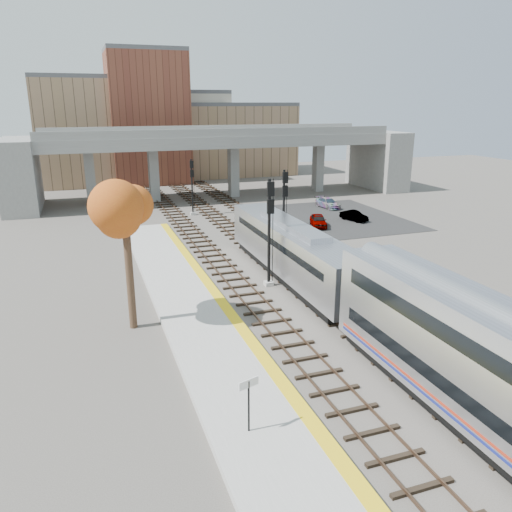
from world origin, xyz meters
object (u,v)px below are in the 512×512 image
object	(u,v)px
locomotive	(292,250)
tree	(125,214)
car_c	(328,203)
signal_mast_near	(269,233)
car_a	(318,221)
signal_mast_far	(192,189)
car_b	(354,216)
signal_mast_mid	(284,212)

from	to	relation	value
locomotive	tree	world-z (taller)	tree
car_c	locomotive	bearing A→B (deg)	-129.74
tree	locomotive	bearing A→B (deg)	21.14
locomotive	signal_mast_near	world-z (taller)	signal_mast_near
car_a	tree	bearing A→B (deg)	-120.13
signal_mast_near	locomotive	bearing A→B (deg)	21.70
signal_mast_far	car_c	distance (m)	17.01
tree	car_b	distance (m)	33.40
signal_mast_near	signal_mast_mid	bearing A→B (deg)	60.50
signal_mast_near	signal_mast_mid	distance (m)	8.33
car_a	car_c	size ratio (longest dim) A/B	0.93
car_b	car_c	size ratio (longest dim) A/B	0.81
car_c	signal_mast_near	bearing A→B (deg)	-132.34
signal_mast_mid	car_a	distance (m)	10.79
signal_mast_near	signal_mast_far	size ratio (longest dim) A/B	1.19
car_c	signal_mast_far	bearing A→B (deg)	167.65
signal_mast_near	car_b	xyz separation A→B (m)	(16.18, 15.98, -3.35)
signal_mast_near	car_b	size ratio (longest dim) A/B	2.29
car_b	car_c	xyz separation A→B (m)	(0.57, 7.36, 0.05)
signal_mast_mid	tree	size ratio (longest dim) A/B	0.79
locomotive	car_c	distance (m)	26.91
signal_mast_far	car_b	bearing A→B (deg)	-29.15
locomotive	signal_mast_far	size ratio (longest dim) A/B	2.95
signal_mast_near	car_c	bearing A→B (deg)	54.33
car_a	car_c	world-z (taller)	car_a
tree	car_a	xyz separation A→B (m)	(21.18, 18.64, -6.09)
signal_mast_mid	car_a	size ratio (longest dim) A/B	1.88
signal_mast_far	car_c	xyz separation A→B (m)	(16.75, -1.67, -2.44)
car_a	signal_mast_near	bearing A→B (deg)	-108.59
car_a	signal_mast_mid	bearing A→B (deg)	-114.69
signal_mast_mid	car_a	xyz separation A→B (m)	(7.10, 7.56, -2.94)
locomotive	signal_mast_mid	distance (m)	6.85
signal_mast_near	signal_mast_far	distance (m)	25.02
locomotive	tree	bearing A→B (deg)	-158.86
locomotive	signal_mast_far	xyz separation A→B (m)	(-2.10, 24.17, 0.81)
tree	car_c	xyz separation A→B (m)	(26.73, 27.18, -6.14)
signal_mast_far	signal_mast_near	bearing A→B (deg)	-90.00
locomotive	car_a	world-z (taller)	locomotive
signal_mast_near	car_b	world-z (taller)	signal_mast_near
signal_mast_near	car_c	world-z (taller)	signal_mast_near
signal_mast_near	car_a	xyz separation A→B (m)	(11.20, 14.81, -3.25)
signal_mast_mid	signal_mast_far	size ratio (longest dim) A/B	1.12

